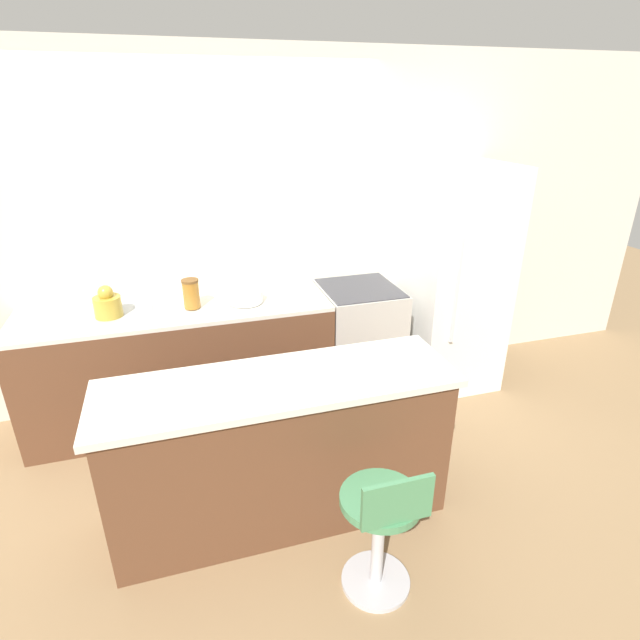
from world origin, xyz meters
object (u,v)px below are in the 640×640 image
oven_range (358,340)px  kettle (107,304)px  mixing_bowl (245,296)px  stool_chair (381,527)px  refrigerator (453,279)px

oven_range → kettle: (-1.82, -0.04, 0.54)m
oven_range → kettle: bearing=-178.9°
mixing_bowl → stool_chair: bearing=-79.5°
refrigerator → mixing_bowl: bearing=179.8°
kettle → mixing_bowl: kettle is taller
oven_range → kettle: size_ratio=4.11×
refrigerator → kettle: bearing=179.8°
oven_range → mixing_bowl: 1.02m
stool_chair → mixing_bowl: bearing=100.5°
kettle → mixing_bowl: size_ratio=0.87×
stool_chair → mixing_bowl: 1.88m
mixing_bowl → oven_range: bearing=2.3°
oven_range → mixing_bowl: bearing=-177.7°
stool_chair → mixing_bowl: size_ratio=3.13×
oven_range → kettle: 1.90m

